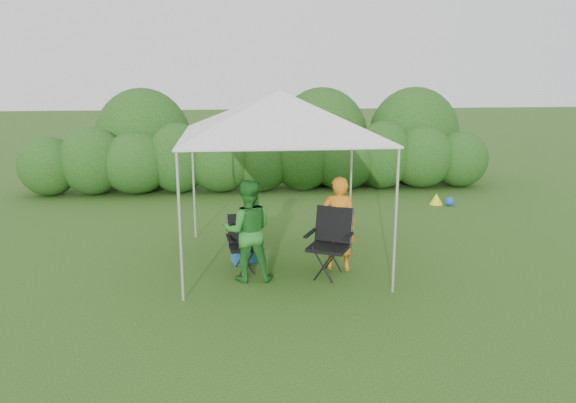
{
  "coord_description": "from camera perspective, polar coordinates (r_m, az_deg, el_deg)",
  "views": [
    {
      "loc": [
        -0.78,
        -8.42,
        3.19
      ],
      "look_at": [
        0.12,
        0.4,
        1.05
      ],
      "focal_mm": 35.0,
      "sensor_mm": 36.0,
      "label": 1
    }
  ],
  "objects": [
    {
      "name": "ground",
      "position": [
        9.04,
        -0.48,
        -7.1
      ],
      "size": [
        70.0,
        70.0,
        0.0
      ],
      "primitive_type": "plane",
      "color": "#32591C"
    },
    {
      "name": "lawn_toy",
      "position": [
        13.74,
        15.16,
        0.19
      ],
      "size": [
        0.52,
        0.43,
        0.26
      ],
      "color": "yellow",
      "rests_on": "ground"
    },
    {
      "name": "cooler",
      "position": [
        9.42,
        -4.53,
        -5.21
      ],
      "size": [
        0.45,
        0.39,
        0.32
      ],
      "rotation": [
        0.0,
        0.0,
        0.34
      ],
      "color": "#205495",
      "rests_on": "ground"
    },
    {
      "name": "man",
      "position": [
        8.95,
        5.16,
        -2.22
      ],
      "size": [
        0.64,
        0.51,
        1.52
      ],
      "primitive_type": "imported",
      "rotation": [
        0.0,
        0.0,
        2.85
      ],
      "color": "orange",
      "rests_on": "ground"
    },
    {
      "name": "chair_left",
      "position": [
        9.02,
        -4.5,
        -3.82
      ],
      "size": [
        0.6,
        0.55,
        0.88
      ],
      "rotation": [
        0.0,
        0.0,
        0.12
      ],
      "color": "black",
      "rests_on": "ground"
    },
    {
      "name": "hedge",
      "position": [
        14.63,
        -2.68,
        4.24
      ],
      "size": [
        12.23,
        1.53,
        1.8
      ],
      "color": "#27561B",
      "rests_on": "ground"
    },
    {
      "name": "woman",
      "position": [
        8.48,
        -4.08,
        -2.97
      ],
      "size": [
        0.77,
        0.61,
        1.56
      ],
      "primitive_type": "imported",
      "rotation": [
        0.0,
        0.0,
        3.12
      ],
      "color": "#297D29",
      "rests_on": "ground"
    },
    {
      "name": "bottle",
      "position": [
        9.3,
        -4.18,
        -3.66
      ],
      "size": [
        0.06,
        0.06,
        0.24
      ],
      "primitive_type": "cylinder",
      "color": "#592D0C",
      "rests_on": "cooler"
    },
    {
      "name": "canopy",
      "position": [
        8.98,
        -0.81,
        8.92
      ],
      "size": [
        3.1,
        3.1,
        2.83
      ],
      "color": "silver",
      "rests_on": "ground"
    },
    {
      "name": "chair_right",
      "position": [
        8.76,
        4.36,
        -3.69
      ],
      "size": [
        0.81,
        0.79,
        1.06
      ],
      "rotation": [
        0.0,
        0.0,
        -0.48
      ],
      "color": "black",
      "rests_on": "ground"
    }
  ]
}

